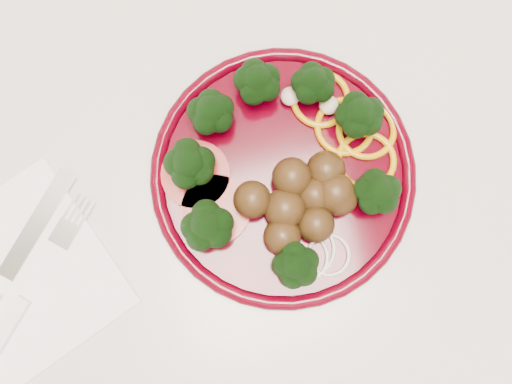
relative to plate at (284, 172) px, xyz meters
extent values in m
cube|color=silver|center=(0.15, 0.00, -0.49)|extent=(2.40, 0.60, 0.87)
cube|color=beige|center=(0.15, 0.00, -0.04)|extent=(2.40, 0.60, 0.03)
cylinder|color=#41000B|center=(0.00, 0.00, -0.01)|extent=(0.26, 0.26, 0.01)
torus|color=#41000B|center=(0.00, 0.00, -0.01)|extent=(0.26, 0.26, 0.01)
sphere|color=#3F290F|center=(-0.02, -0.06, 0.01)|extent=(0.04, 0.04, 0.04)
sphere|color=#3F290F|center=(-0.01, -0.03, 0.01)|extent=(0.04, 0.04, 0.04)
sphere|color=#3F290F|center=(0.02, -0.03, 0.01)|extent=(0.04, 0.04, 0.04)
sphere|color=#3F290F|center=(-0.04, -0.02, 0.01)|extent=(0.04, 0.04, 0.04)
sphere|color=#3F290F|center=(0.00, -0.01, 0.01)|extent=(0.04, 0.04, 0.04)
sphere|color=#3F290F|center=(0.04, -0.01, 0.01)|extent=(0.04, 0.04, 0.04)
sphere|color=#3F290F|center=(0.04, -0.04, 0.01)|extent=(0.04, 0.04, 0.04)
sphere|color=#3F290F|center=(0.01, -0.06, 0.01)|extent=(0.04, 0.04, 0.04)
sphere|color=#3F290F|center=(0.04, -0.03, 0.01)|extent=(0.04, 0.04, 0.04)
torus|color=#CA8907|center=(0.07, 0.03, -0.01)|extent=(0.06, 0.06, 0.01)
torus|color=#CA8907|center=(0.08, -0.01, -0.01)|extent=(0.06, 0.06, 0.01)
torus|color=#CA8907|center=(0.05, 0.06, -0.01)|extent=(0.06, 0.06, 0.01)
torus|color=#CA8907|center=(0.09, 0.02, -0.01)|extent=(0.06, 0.06, 0.01)
cylinder|color=#720A07|center=(-0.08, 0.02, 0.00)|extent=(0.07, 0.07, 0.01)
cylinder|color=#720A07|center=(-0.07, -0.02, 0.00)|extent=(0.07, 0.07, 0.01)
torus|color=beige|center=(0.00, -0.08, -0.01)|extent=(0.05, 0.05, 0.00)
torus|color=beige|center=(0.02, -0.09, -0.01)|extent=(0.04, 0.04, 0.00)
torus|color=beige|center=(0.00, -0.08, -0.01)|extent=(0.06, 0.06, 0.00)
ellipsoid|color=#C6B793|center=(0.03, 0.07, 0.00)|extent=(0.02, 0.02, 0.01)
ellipsoid|color=#C6B793|center=(-0.04, 0.07, 0.00)|extent=(0.02, 0.02, 0.01)
ellipsoid|color=#C6B793|center=(0.06, 0.05, 0.00)|extent=(0.02, 0.02, 0.01)
cube|color=white|center=(-0.28, -0.03, -0.02)|extent=(0.22, 0.22, 0.00)
cube|color=silver|center=(-0.24, 0.02, -0.02)|extent=(0.09, 0.10, 0.00)
cube|color=white|center=(-0.30, -0.08, -0.01)|extent=(0.07, 0.07, 0.01)
cube|color=silver|center=(-0.22, 0.00, -0.02)|extent=(0.03, 0.03, 0.00)
cube|color=silver|center=(-0.20, 0.01, -0.02)|extent=(0.02, 0.02, 0.00)
cube|color=silver|center=(-0.20, 0.02, -0.02)|extent=(0.02, 0.02, 0.00)
cube|color=silver|center=(-0.20, 0.02, -0.02)|extent=(0.02, 0.02, 0.00)
cube|color=silver|center=(-0.21, 0.02, -0.02)|extent=(0.02, 0.02, 0.00)
camera|label=1|loc=(-0.05, -0.08, 0.54)|focal=40.00mm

